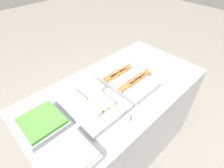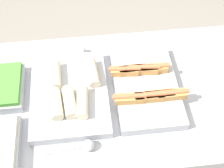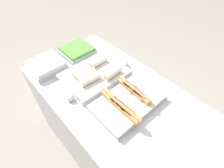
% 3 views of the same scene
% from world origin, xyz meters
% --- Properties ---
extents(ground_plane, '(12.00, 12.00, 0.00)m').
position_xyz_m(ground_plane, '(0.00, 0.00, 0.00)').
color(ground_plane, gray).
extents(counter, '(1.57, 0.82, 0.92)m').
position_xyz_m(counter, '(0.00, 0.00, 0.46)').
color(counter, '#A8AAB2').
rests_on(counter, ground_plane).
extents(tray_hotdogs, '(0.36, 0.48, 0.10)m').
position_xyz_m(tray_hotdogs, '(0.11, -0.00, 0.96)').
color(tray_hotdogs, '#A8AAB2').
rests_on(tray_hotdogs, counter).
extents(tray_wraps, '(0.37, 0.49, 0.10)m').
position_xyz_m(tray_wraps, '(-0.26, -0.00, 0.96)').
color(tray_wraps, '#A8AAB2').
rests_on(tray_wraps, counter).
extents(serving_spoon_near, '(0.22, 0.05, 0.05)m').
position_xyz_m(serving_spoon_near, '(-0.20, -0.28, 0.95)').
color(serving_spoon_near, silver).
rests_on(serving_spoon_near, counter).
extents(serving_spoon_far, '(0.22, 0.05, 0.05)m').
position_xyz_m(serving_spoon_far, '(-0.20, 0.28, 0.95)').
color(serving_spoon_far, silver).
rests_on(serving_spoon_far, counter).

